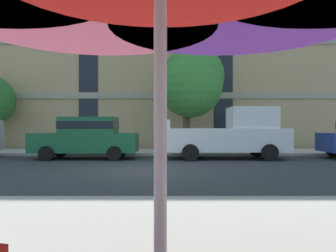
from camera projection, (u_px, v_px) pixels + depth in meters
ground_plane at (146, 170)px, 10.50m from camera, size 120.00×120.00×0.00m
sidewalk_far at (154, 152)px, 17.30m from camera, size 56.00×3.60×0.12m
apartment_building at (159, 20)px, 25.51m from camera, size 47.50×12.08×19.20m
sedan_green at (87, 137)px, 14.21m from camera, size 4.40×1.98×1.78m
pickup_white at (231, 135)px, 14.20m from camera, size 5.10×2.12×2.20m
street_tree_middle at (191, 81)px, 17.28m from camera, size 3.46×3.53×5.63m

